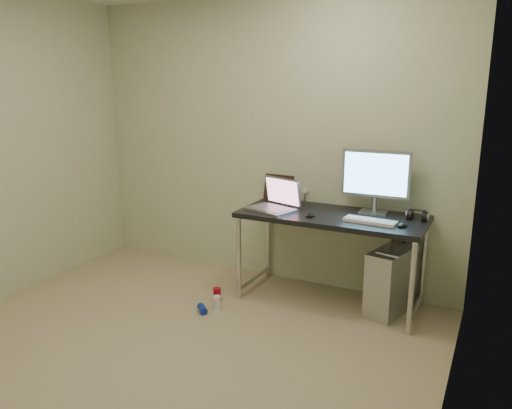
# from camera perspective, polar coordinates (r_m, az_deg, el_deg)

# --- Properties ---
(floor) EXTENTS (3.50, 3.50, 0.00)m
(floor) POSITION_cam_1_polar(r_m,az_deg,el_deg) (3.45, -12.14, -17.36)
(floor) COLOR tan
(floor) RESTS_ON ground
(wall_back) EXTENTS (3.50, 0.02, 2.50)m
(wall_back) POSITION_cam_1_polar(r_m,az_deg,el_deg) (4.48, 1.21, 7.14)
(wall_back) COLOR beige
(wall_back) RESTS_ON ground
(wall_right) EXTENTS (0.02, 3.50, 2.50)m
(wall_right) POSITION_cam_1_polar(r_m,az_deg,el_deg) (2.33, 21.92, -0.11)
(wall_right) COLOR beige
(wall_right) RESTS_ON ground
(desk) EXTENTS (1.47, 0.64, 0.75)m
(desk) POSITION_cam_1_polar(r_m,az_deg,el_deg) (4.03, 8.62, -2.26)
(desk) COLOR black
(desk) RESTS_ON ground
(tower_computer) EXTENTS (0.33, 0.54, 0.55)m
(tower_computer) POSITION_cam_1_polar(r_m,az_deg,el_deg) (4.08, 15.20, -8.40)
(tower_computer) COLOR #B2B1B6
(tower_computer) RESTS_ON ground
(cable_a) EXTENTS (0.01, 0.16, 0.69)m
(cable_a) POSITION_cam_1_polar(r_m,az_deg,el_deg) (4.26, 15.32, -5.47)
(cable_a) COLOR black
(cable_a) RESTS_ON ground
(cable_b) EXTENTS (0.02, 0.11, 0.71)m
(cable_b) POSITION_cam_1_polar(r_m,az_deg,el_deg) (4.23, 16.44, -5.95)
(cable_b) COLOR black
(cable_b) RESTS_ON ground
(can_red) EXTENTS (0.07, 0.07, 0.12)m
(can_red) POSITION_cam_1_polar(r_m,az_deg,el_deg) (4.21, -4.48, -10.24)
(can_red) COLOR #AA091B
(can_red) RESTS_ON ground
(can_white) EXTENTS (0.08, 0.08, 0.11)m
(can_white) POSITION_cam_1_polar(r_m,az_deg,el_deg) (4.07, -4.50, -11.14)
(can_white) COLOR white
(can_white) RESTS_ON ground
(can_blue) EXTENTS (0.12, 0.12, 0.06)m
(can_blue) POSITION_cam_1_polar(r_m,az_deg,el_deg) (4.04, -6.16, -11.78)
(can_blue) COLOR #1227AF
(can_blue) RESTS_ON ground
(laptop) EXTENTS (0.44, 0.40, 0.25)m
(laptop) POSITION_cam_1_polar(r_m,az_deg,el_deg) (4.10, 2.24, 0.25)
(laptop) COLOR #A6A6AE
(laptop) RESTS_ON desk
(monitor) EXTENTS (0.54, 0.16, 0.51)m
(monitor) POSITION_cam_1_polar(r_m,az_deg,el_deg) (4.04, 13.52, 3.10)
(monitor) COLOR #A6A6AE
(monitor) RESTS_ON desk
(keyboard) EXTENTS (0.40, 0.16, 0.02)m
(keyboard) POSITION_cam_1_polar(r_m,az_deg,el_deg) (3.82, 12.92, -1.86)
(keyboard) COLOR white
(keyboard) RESTS_ON desk
(mouse_right) EXTENTS (0.08, 0.11, 0.04)m
(mouse_right) POSITION_cam_1_polar(r_m,az_deg,el_deg) (3.77, 16.40, -2.18)
(mouse_right) COLOR black
(mouse_right) RESTS_ON desk
(mouse_left) EXTENTS (0.08, 0.11, 0.03)m
(mouse_left) POSITION_cam_1_polar(r_m,az_deg,el_deg) (3.92, 6.26, -1.12)
(mouse_left) COLOR black
(mouse_left) RESTS_ON desk
(headphones) EXTENTS (0.15, 0.09, 0.10)m
(headphones) POSITION_cam_1_polar(r_m,az_deg,el_deg) (3.98, 17.97, -1.30)
(headphones) COLOR black
(headphones) RESTS_ON desk
(picture_frame) EXTENTS (0.28, 0.09, 0.22)m
(picture_frame) POSITION_cam_1_polar(r_m,az_deg,el_deg) (4.46, 2.61, 2.02)
(picture_frame) COLOR black
(picture_frame) RESTS_ON desk
(webcam) EXTENTS (0.04, 0.04, 0.12)m
(webcam) POSITION_cam_1_polar(r_m,az_deg,el_deg) (4.37, 5.62, 1.44)
(webcam) COLOR silver
(webcam) RESTS_ON desk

